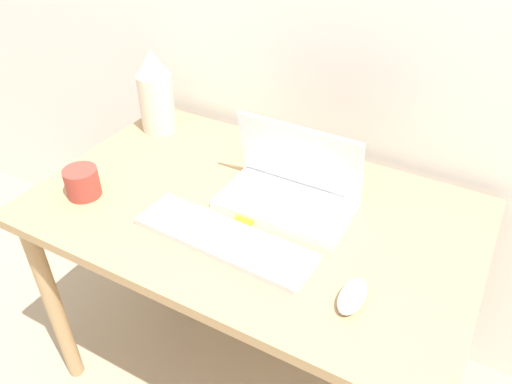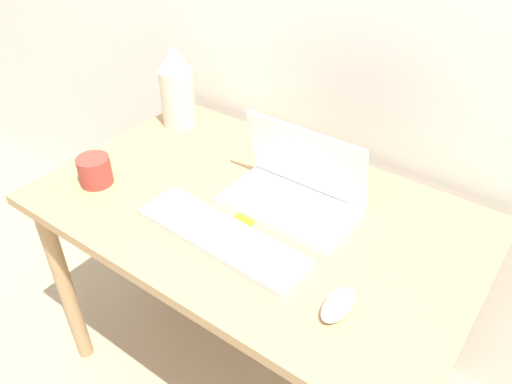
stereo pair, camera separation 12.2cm
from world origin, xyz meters
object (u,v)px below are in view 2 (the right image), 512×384
vase (177,87)px  mug (95,171)px  keyboard (221,236)px  mouse (338,305)px  laptop (295,190)px  mp3_player (240,224)px

vase → mug: size_ratio=2.97×
keyboard → mouse: bearing=-4.6°
mouse → keyboard: bearing=175.4°
laptop → mug: size_ratio=3.78×
keyboard → mouse: 0.34m
mouse → vase: (-0.83, 0.40, 0.12)m
laptop → mouse: (0.27, -0.25, -0.03)m
laptop → mouse: size_ratio=3.13×
mp3_player → mug: (-0.44, -0.09, 0.04)m
mouse → laptop: bearing=137.0°
laptop → mp3_player: 0.17m
keyboard → mug: mug is taller
vase → mp3_player: size_ratio=4.32×
mp3_player → mug: bearing=-168.5°
laptop → vase: size_ratio=1.27×
mouse → mug: size_ratio=1.21×
laptop → vase: bearing=164.8°
laptop → keyboard: (-0.07, -0.22, -0.04)m
keyboard → mug: 0.44m
vase → mp3_player: vase is taller
keyboard → vase: (-0.49, 0.38, 0.12)m
keyboard → mp3_player: (0.01, 0.07, -0.01)m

